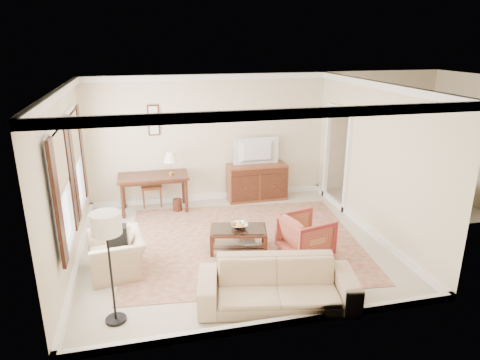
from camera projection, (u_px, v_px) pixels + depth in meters
name	position (u px, v px, depth m)	size (l,w,h in m)	color
room_shell	(233.00, 111.00, 7.14)	(5.51, 5.01, 2.91)	beige
annex_bedroom	(412.00, 189.00, 9.86)	(3.00, 2.70, 2.90)	beige
window_front	(62.00, 189.00, 6.20)	(0.12, 1.56, 1.80)	#CCB284
window_rear	(75.00, 160.00, 7.68)	(0.12, 1.56, 1.80)	#CCB284
doorway	(337.00, 159.00, 9.56)	(0.10, 1.12, 2.25)	white
rug	(243.00, 241.00, 8.03)	(4.25, 3.64, 0.01)	maroon
writing_desk	(153.00, 180.00, 9.28)	(1.50, 0.75, 0.82)	#4A2215
desk_chair	(151.00, 183.00, 9.65)	(0.45, 0.45, 1.05)	brown
desk_lamp	(171.00, 163.00, 9.25)	(0.32, 0.32, 0.50)	silver
framed_prints	(154.00, 120.00, 9.32)	(0.25, 0.04, 0.68)	#4A2215
sideboard	(257.00, 182.00, 10.06)	(1.38, 0.53, 0.85)	brown
tv	(257.00, 143.00, 9.74)	(1.02, 0.59, 0.13)	black
coffee_table	(238.00, 233.00, 7.64)	(1.10, 0.78, 0.42)	#4A2215
fruit_bowl	(239.00, 225.00, 7.62)	(0.42, 0.42, 0.10)	silver
book_a	(235.00, 238.00, 7.79)	(0.28, 0.04, 0.38)	brown
book_b	(243.00, 241.00, 7.68)	(0.28, 0.03, 0.38)	brown
striped_armchair	(306.00, 233.00, 7.46)	(0.77, 0.72, 0.80)	maroon
club_armchair	(116.00, 248.00, 6.88)	(0.97, 0.63, 0.85)	tan
backpack	(117.00, 235.00, 6.79)	(0.32, 0.22, 0.40)	black
sofa	(277.00, 277.00, 6.01)	(2.23, 0.65, 0.87)	tan
floor_lamp	(107.00, 232.00, 5.37)	(0.39, 0.39, 1.58)	black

